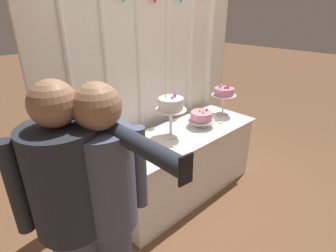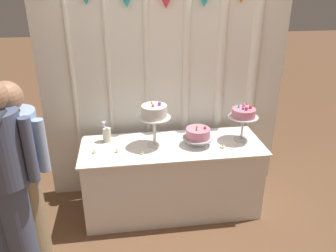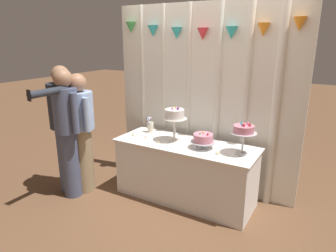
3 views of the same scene
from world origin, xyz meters
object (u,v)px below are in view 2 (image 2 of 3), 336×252
at_px(cake_display_rightmost, 243,115).
at_px(tealight_near_right, 142,153).
at_px(flower_vase, 106,133).
at_px(cake_table, 172,178).
at_px(guest_man_pink_jacket, 21,170).
at_px(guest_man_dark_suit, 8,177).
at_px(cake_display_center, 198,134).
at_px(tealight_far_left, 94,152).
at_px(tealight_near_left, 117,151).
at_px(tealight_far_right, 222,147).
at_px(cake_display_leftmost, 154,114).

bearing_deg(cake_display_rightmost, tealight_near_right, -170.93).
height_order(cake_display_rightmost, flower_vase, cake_display_rightmost).
distance_m(cake_table, guest_man_pink_jacket, 1.45).
xyz_separation_m(tealight_near_right, guest_man_dark_suit, (-1.02, -0.52, 0.16)).
height_order(cake_display_center, tealight_far_left, cake_display_center).
bearing_deg(cake_display_rightmost, tealight_far_left, -176.68).
height_order(tealight_far_left, guest_man_pink_jacket, guest_man_pink_jacket).
xyz_separation_m(cake_display_rightmost, tealight_near_right, (-1.02, -0.16, -0.26)).
xyz_separation_m(tealight_far_left, tealight_near_right, (0.44, -0.08, -0.00)).
height_order(cake_table, tealight_far_left, tealight_far_left).
relative_size(cake_display_center, guest_man_pink_jacket, 0.19).
bearing_deg(tealight_far_left, cake_table, 5.08).
bearing_deg(tealight_near_left, tealight_near_right, -16.08).
height_order(tealight_near_right, guest_man_pink_jacket, guest_man_pink_jacket).
distance_m(tealight_near_left, tealight_far_right, 1.01).
xyz_separation_m(cake_table, tealight_near_left, (-0.54, -0.08, 0.39)).
distance_m(flower_vase, tealight_near_left, 0.28).
relative_size(cake_table, cake_display_rightmost, 4.76).
bearing_deg(guest_man_dark_suit, cake_display_rightmost, 18.54).
bearing_deg(guest_man_dark_suit, tealight_near_right, 27.08).
relative_size(cake_display_center, flower_vase, 1.38).
distance_m(cake_display_leftmost, tealight_near_right, 0.39).
relative_size(cake_display_rightmost, guest_man_dark_suit, 0.22).
height_order(cake_display_leftmost, tealight_near_right, cake_display_leftmost).
bearing_deg(cake_display_center, tealight_far_right, -23.94).
distance_m(cake_display_leftmost, guest_man_pink_jacket, 1.24).
height_order(flower_vase, tealight_near_right, flower_vase).
distance_m(tealight_far_left, guest_man_pink_jacket, 0.68).
distance_m(cake_display_center, tealight_near_right, 0.58).
height_order(tealight_far_right, guest_man_dark_suit, guest_man_dark_suit).
bearing_deg(tealight_far_left, cake_display_center, 2.30).
xyz_separation_m(cake_table, guest_man_dark_suit, (-1.32, -0.66, 0.55)).
distance_m(cake_display_rightmost, guest_man_pink_jacket, 2.06).
height_order(tealight_near_left, guest_man_dark_suit, guest_man_dark_suit).
xyz_separation_m(flower_vase, tealight_near_right, (0.33, -0.32, -0.08)).
xyz_separation_m(cake_table, tealight_far_left, (-0.75, -0.07, 0.39)).
height_order(guest_man_pink_jacket, guest_man_dark_suit, guest_man_dark_suit).
bearing_deg(tealight_near_right, guest_man_dark_suit, -152.92).
bearing_deg(guest_man_pink_jacket, tealight_far_left, 37.65).
relative_size(tealight_far_left, guest_man_dark_suit, 0.03).
height_order(cake_display_rightmost, tealight_near_right, cake_display_rightmost).
height_order(tealight_near_right, guest_man_dark_suit, guest_man_dark_suit).
distance_m(tealight_near_right, guest_man_pink_jacket, 1.04).
distance_m(tealight_near_right, guest_man_dark_suit, 1.15).
relative_size(cake_table, tealight_far_right, 35.67).
bearing_deg(cake_table, tealight_near_left, -171.80).
relative_size(cake_table, tealight_near_right, 46.87).
height_order(tealight_near_left, tealight_far_right, tealight_near_left).
relative_size(tealight_near_left, guest_man_dark_suit, 0.02).
height_order(flower_vase, guest_man_pink_jacket, guest_man_pink_jacket).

